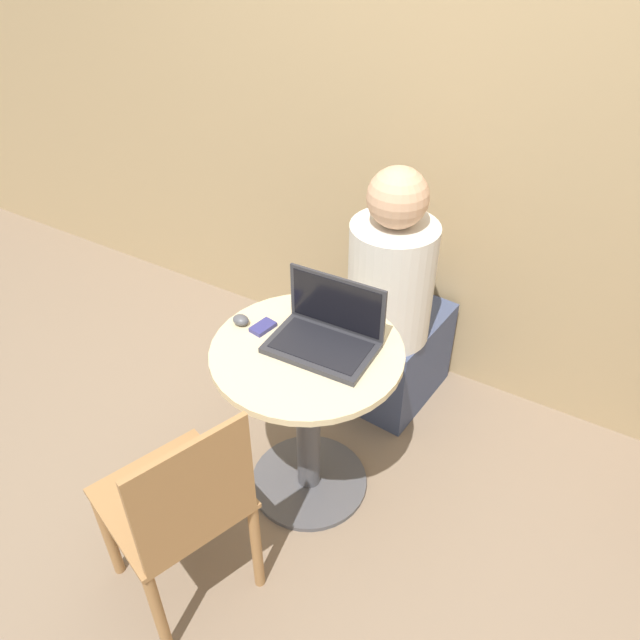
{
  "coord_description": "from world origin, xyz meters",
  "views": [
    {
      "loc": [
        0.85,
        -1.36,
        2.06
      ],
      "look_at": [
        0.02,
        0.05,
        0.8
      ],
      "focal_mm": 35.0,
      "sensor_mm": 36.0,
      "label": 1
    }
  ],
  "objects_px": {
    "person_seated": "(395,315)",
    "cell_phone": "(263,327)",
    "laptop": "(326,333)",
    "chair_empty": "(182,511)"
  },
  "relations": [
    {
      "from": "laptop",
      "to": "chair_empty",
      "type": "bearing_deg",
      "value": -101.66
    },
    {
      "from": "cell_phone",
      "to": "person_seated",
      "type": "relative_size",
      "value": 0.08
    },
    {
      "from": "laptop",
      "to": "person_seated",
      "type": "relative_size",
      "value": 0.31
    },
    {
      "from": "person_seated",
      "to": "laptop",
      "type": "bearing_deg",
      "value": -92.23
    },
    {
      "from": "cell_phone",
      "to": "chair_empty",
      "type": "xyz_separation_m",
      "value": [
        0.1,
        -0.6,
        -0.26
      ]
    },
    {
      "from": "cell_phone",
      "to": "chair_empty",
      "type": "relative_size",
      "value": 0.11
    },
    {
      "from": "cell_phone",
      "to": "person_seated",
      "type": "height_order",
      "value": "person_seated"
    },
    {
      "from": "cell_phone",
      "to": "person_seated",
      "type": "distance_m",
      "value": 0.67
    },
    {
      "from": "laptop",
      "to": "cell_phone",
      "type": "xyz_separation_m",
      "value": [
        -0.23,
        -0.04,
        -0.04
      ]
    },
    {
      "from": "person_seated",
      "to": "cell_phone",
      "type": "bearing_deg",
      "value": -113.64
    }
  ]
}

